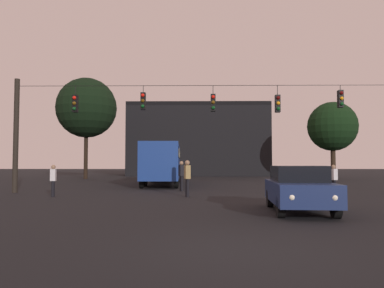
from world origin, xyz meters
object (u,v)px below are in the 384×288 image
Objects in this scene: car_near_right at (299,188)px; tree_behind_building at (87,108)px; pedestrian_crossing_left at (187,176)px; pedestrian_near_bus at (181,174)px; pedestrian_crossing_right at (53,179)px; city_bus at (163,160)px; tree_left_silhouette at (333,127)px; pedestrian_crossing_center at (334,178)px.

tree_behind_building is (-15.06, 26.93, 6.66)m from car_near_right.
pedestrian_crossing_left is 4.02m from pedestrian_near_bus.
tree_behind_building is at bearing 102.52° from pedestrian_crossing_right.
city_bus is at bearing 104.51° from pedestrian_near_bus.
pedestrian_crossing_right is (-10.32, 5.62, 0.06)m from car_near_right.
pedestrian_crossing_center is at bearing -109.53° from tree_left_silhouette.
tree_behind_building is at bearing 133.00° from pedestrian_crossing_center.
city_bus is at bearing -147.46° from tree_left_silhouette.
city_bus is 20.11m from tree_left_silhouette.
tree_left_silhouette is (14.98, 17.24, 4.45)m from pedestrian_near_bus.
tree_left_silhouette reaches higher than car_near_right.
city_bus is 6.33× the size of pedestrian_crossing_left.
tree_left_silhouette is at bearing 70.47° from pedestrian_crossing_center.
pedestrian_crossing_left is (2.16, -10.59, -0.87)m from city_bus.
pedestrian_crossing_center is (3.61, 6.91, 0.06)m from car_near_right.
car_near_right is 6.79m from pedestrian_crossing_left.
car_near_right is 2.90× the size of pedestrian_crossing_right.
tree_left_silhouette reaches higher than pedestrian_near_bus.
pedestrian_crossing_center is at bearing -47.00° from tree_behind_building.
tree_behind_building is at bearing 119.21° from car_near_right.
city_bus is 6.36× the size of pedestrian_near_bus.
car_near_right is at bearing -117.61° from pedestrian_crossing_center.
city_bus is 11.46m from pedestrian_crossing_right.
pedestrian_crossing_left is 1.00× the size of pedestrian_near_bus.
tree_left_silhouette is at bearing 55.64° from pedestrian_crossing_left.
city_bus is at bearing -49.88° from tree_behind_building.
city_bus is 2.49× the size of car_near_right.
tree_behind_building is at bearing 117.73° from pedestrian_crossing_left.
pedestrian_crossing_right is 0.19× the size of tree_left_silhouette.
city_bus is 1.38× the size of tree_left_silhouette.
tree_behind_building is at bearing 130.12° from city_bus.
tree_behind_building is (-11.22, 21.34, 6.46)m from pedestrian_crossing_left.
tree_behind_building reaches higher than tree_left_silhouette.
tree_behind_building reaches higher than pedestrian_near_bus.
car_near_right is 11.76m from pedestrian_crossing_right.
car_near_right is (6.00, -16.19, -1.07)m from city_bus.
tree_left_silhouette reaches higher than pedestrian_crossing_right.
pedestrian_crossing_center reaches higher than car_near_right.
pedestrian_crossing_right is at bearing -77.48° from tree_behind_building.
car_near_right is 0.55× the size of tree_left_silhouette.
pedestrian_near_bus is at bearing 161.29° from pedestrian_crossing_center.
city_bus is 7.22× the size of pedestrian_crossing_center.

